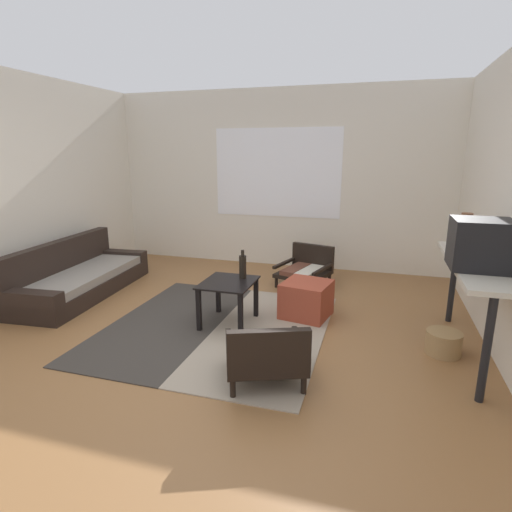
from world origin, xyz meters
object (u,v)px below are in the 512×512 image
coffee_table (228,291)px  armchair_striped_foreground (266,354)px  couch (78,278)px  wicker_basket (443,343)px  console_shelf (471,274)px  crt_television (481,244)px  clay_vase (465,237)px  glass_bottle (243,266)px  ottoman_orange (306,299)px  armchair_by_window (306,268)px

coffee_table → armchair_striped_foreground: size_ratio=0.76×
couch → wicker_basket: (4.26, -0.42, -0.10)m
armchair_striped_foreground → console_shelf: (1.56, 0.98, 0.50)m
crt_television → clay_vase: bearing=89.7°
armchair_striped_foreground → clay_vase: (1.56, 1.45, 0.74)m
armchair_striped_foreground → console_shelf: console_shelf is taller
couch → glass_bottle: 2.32m
armchair_striped_foreground → ottoman_orange: armchair_striped_foreground is taller
glass_bottle → crt_television: bearing=-10.1°
crt_television → glass_bottle: (-2.13, 0.38, -0.46)m
armchair_striped_foreground → wicker_basket: size_ratio=2.56×
armchair_by_window → crt_television: bearing=-46.6°
glass_bottle → wicker_basket: glass_bottle is taller
ottoman_orange → wicker_basket: bearing=-20.6°
armchair_by_window → armchair_striped_foreground: (0.14, -2.57, 0.02)m
clay_vase → glass_bottle: bearing=-172.0°
armchair_striped_foreground → wicker_basket: bearing=33.5°
ottoman_orange → glass_bottle: (-0.64, -0.28, 0.40)m
ottoman_orange → clay_vase: clay_vase is taller
coffee_table → glass_bottle: (0.11, 0.16, 0.23)m
coffee_table → glass_bottle: bearing=55.9°
armchair_striped_foreground → clay_vase: size_ratio=2.22×
coffee_table → ottoman_orange: 0.88m
glass_bottle → wicker_basket: bearing=-6.6°
armchair_by_window → glass_bottle: 1.53m
ottoman_orange → crt_television: bearing=-23.7°
crt_television → glass_bottle: crt_television is taller
coffee_table → armchair_by_window: armchair_by_window is taller
armchair_by_window → clay_vase: 2.17m
console_shelf → glass_bottle: size_ratio=5.37×
coffee_table → glass_bottle: 0.30m
ottoman_orange → glass_bottle: bearing=-156.8°
couch → crt_television: 4.53m
console_shelf → glass_bottle: 2.15m
ottoman_orange → console_shelf: 1.66m
coffee_table → wicker_basket: 2.10m
ottoman_orange → crt_television: crt_television is taller
crt_television → glass_bottle: bearing=169.9°
armchair_by_window → glass_bottle: bearing=-107.0°
ottoman_orange → crt_television: size_ratio=1.08×
crt_television → armchair_by_window: bearing=133.4°
coffee_table → clay_vase: size_ratio=1.70×
wicker_basket → coffee_table: bearing=178.1°
glass_bottle → console_shelf: bearing=-4.6°
wicker_basket → couch: bearing=174.4°
couch → coffee_table: bearing=-9.1°
clay_vase → wicker_basket: 1.04m
couch → crt_television: size_ratio=4.67×
console_shelf → wicker_basket: 0.67m
crt_television → armchair_striped_foreground: bearing=-153.5°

